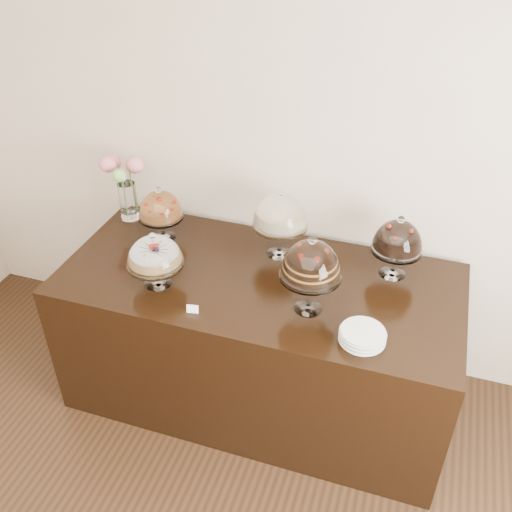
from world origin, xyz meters
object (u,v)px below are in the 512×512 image
(cake_stand_dark_choco, at_px, (398,239))
(cake_stand_fruit_tart, at_px, (160,207))
(cake_stand_cheesecake, at_px, (280,214))
(cake_stand_sugar_sponge, at_px, (155,254))
(cake_stand_choco_layer, at_px, (311,263))
(plate_stack, at_px, (362,336))
(display_counter, at_px, (259,338))
(flower_vase, at_px, (125,180))

(cake_stand_dark_choco, relative_size, cake_stand_fruit_tart, 1.07)
(cake_stand_cheesecake, bearing_deg, cake_stand_dark_choco, 0.57)
(cake_stand_sugar_sponge, bearing_deg, cake_stand_cheesecake, 41.38)
(cake_stand_cheesecake, xyz_separation_m, cake_stand_fruit_tart, (-0.72, -0.05, -0.06))
(cake_stand_sugar_sponge, xyz_separation_m, cake_stand_dark_choco, (1.19, 0.49, 0.04))
(cake_stand_choco_layer, relative_size, cake_stand_fruit_tart, 1.26)
(cake_stand_choco_layer, height_order, plate_stack, cake_stand_choco_layer)
(cake_stand_sugar_sponge, height_order, cake_stand_dark_choco, cake_stand_dark_choco)
(cake_stand_sugar_sponge, relative_size, cake_stand_dark_choco, 0.87)
(cake_stand_choco_layer, relative_size, plate_stack, 2.01)
(display_counter, distance_m, cake_stand_cheesecake, 0.76)
(flower_vase, distance_m, plate_stack, 1.75)
(plate_stack, bearing_deg, cake_stand_dark_choco, 83.26)
(cake_stand_cheesecake, bearing_deg, display_counter, -98.42)
(cake_stand_cheesecake, height_order, plate_stack, cake_stand_cheesecake)
(cake_stand_fruit_tart, distance_m, flower_vase, 0.34)
(cake_stand_sugar_sponge, distance_m, plate_stack, 1.14)
(cake_stand_cheesecake, height_order, flower_vase, flower_vase)
(cake_stand_sugar_sponge, xyz_separation_m, plate_stack, (1.12, -0.10, -0.16))
(cake_stand_dark_choco, distance_m, cake_stand_fruit_tart, 1.37)
(cake_stand_choco_layer, bearing_deg, display_counter, 152.45)
(cake_stand_sugar_sponge, xyz_separation_m, cake_stand_fruit_tart, (-0.17, 0.43, 0.01))
(cake_stand_choco_layer, bearing_deg, cake_stand_fruit_tart, 159.20)
(display_counter, xyz_separation_m, cake_stand_choco_layer, (0.32, -0.17, 0.74))
(cake_stand_choco_layer, bearing_deg, cake_stand_cheesecake, 123.03)
(cake_stand_choco_layer, height_order, flower_vase, same)
(cake_stand_sugar_sponge, distance_m, cake_stand_fruit_tart, 0.46)
(cake_stand_fruit_tart, relative_size, plate_stack, 1.59)
(cake_stand_dark_choco, bearing_deg, cake_stand_cheesecake, -179.43)
(cake_stand_choco_layer, height_order, cake_stand_dark_choco, cake_stand_choco_layer)
(cake_stand_choco_layer, bearing_deg, flower_vase, 158.07)
(cake_stand_cheesecake, distance_m, cake_stand_fruit_tart, 0.72)
(cake_stand_dark_choco, height_order, cake_stand_fruit_tart, cake_stand_dark_choco)
(cake_stand_fruit_tart, bearing_deg, display_counter, -17.39)
(cake_stand_cheesecake, bearing_deg, cake_stand_fruit_tart, -175.93)
(cake_stand_dark_choco, distance_m, plate_stack, 0.62)
(cake_stand_choco_layer, distance_m, cake_stand_dark_choco, 0.58)
(flower_vase, relative_size, plate_stack, 2.01)
(flower_vase, bearing_deg, cake_stand_sugar_sponge, -50.16)
(cake_stand_dark_choco, xyz_separation_m, cake_stand_fruit_tart, (-1.37, -0.06, -0.02))
(display_counter, bearing_deg, cake_stand_dark_choco, 21.39)
(cake_stand_sugar_sponge, bearing_deg, cake_stand_dark_choco, 22.12)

